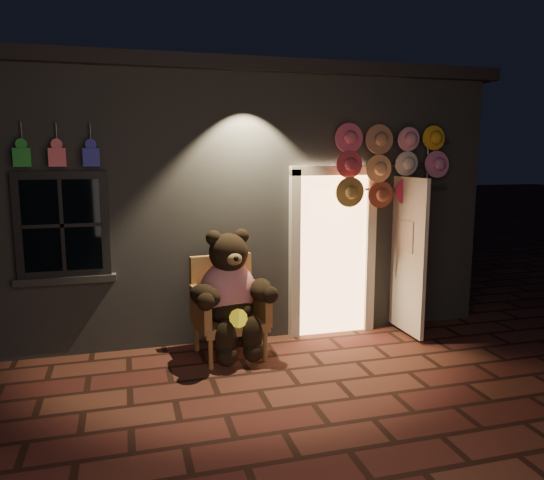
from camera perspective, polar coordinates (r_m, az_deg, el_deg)
name	(u,v)px	position (r m, az deg, el deg)	size (l,w,h in m)	color
ground	(260,390)	(5.51, -1.35, -15.85)	(60.00, 60.00, 0.00)	brown
shop_building	(200,190)	(8.93, -7.74, 5.30)	(7.30, 5.95, 3.51)	slate
wicker_armchair	(227,306)	(6.28, -4.84, -7.10)	(0.87, 0.80, 1.15)	#A96E41
teddy_bear	(230,294)	(6.09, -4.50, -5.77)	(1.05, 0.86, 1.45)	red
hat_rack	(392,166)	(6.95, 12.79, 7.82)	(1.61, 0.22, 2.71)	#59595E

